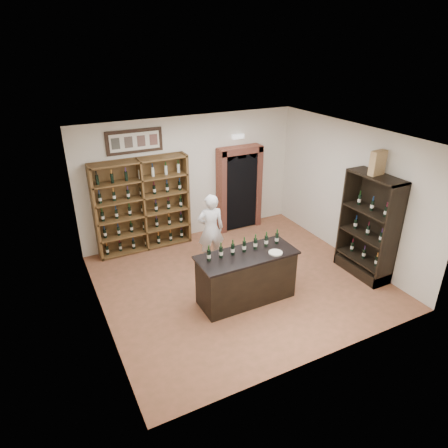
{
  "coord_description": "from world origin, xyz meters",
  "views": [
    {
      "loc": [
        -3.47,
        -6.1,
        4.62
      ],
      "look_at": [
        -0.21,
        0.3,
        1.24
      ],
      "focal_mm": 32.0,
      "sensor_mm": 36.0,
      "label": 1
    }
  ],
  "objects_px": {
    "shopkeeper": "(211,229)",
    "tasting_counter": "(246,277)",
    "wine_shelf": "(142,205)",
    "counter_bottle_0": "(209,255)",
    "side_cabinet": "(367,241)",
    "wine_crate": "(378,163)"
  },
  "relations": [
    {
      "from": "wine_shelf",
      "to": "shopkeeper",
      "type": "distance_m",
      "value": 1.77
    },
    {
      "from": "counter_bottle_0",
      "to": "shopkeeper",
      "type": "xyz_separation_m",
      "value": [
        0.73,
        1.48,
        -0.3
      ]
    },
    {
      "from": "counter_bottle_0",
      "to": "wine_crate",
      "type": "xyz_separation_m",
      "value": [
        3.4,
        -0.37,
        1.33
      ]
    },
    {
      "from": "wine_shelf",
      "to": "counter_bottle_0",
      "type": "distance_m",
      "value": 2.85
    },
    {
      "from": "wine_crate",
      "to": "shopkeeper",
      "type": "bearing_deg",
      "value": 139.74
    },
    {
      "from": "tasting_counter",
      "to": "counter_bottle_0",
      "type": "relative_size",
      "value": 6.27
    },
    {
      "from": "tasting_counter",
      "to": "shopkeeper",
      "type": "relative_size",
      "value": 1.16
    },
    {
      "from": "side_cabinet",
      "to": "counter_bottle_0",
      "type": "bearing_deg",
      "value": 173.27
    },
    {
      "from": "wine_shelf",
      "to": "side_cabinet",
      "type": "relative_size",
      "value": 1.0
    },
    {
      "from": "tasting_counter",
      "to": "shopkeeper",
      "type": "bearing_deg",
      "value": 89.55
    },
    {
      "from": "tasting_counter",
      "to": "side_cabinet",
      "type": "relative_size",
      "value": 0.85
    },
    {
      "from": "wine_shelf",
      "to": "side_cabinet",
      "type": "distance_m",
      "value": 5.02
    },
    {
      "from": "counter_bottle_0",
      "to": "tasting_counter",
      "type": "bearing_deg",
      "value": -8.41
    },
    {
      "from": "side_cabinet",
      "to": "wine_crate",
      "type": "height_order",
      "value": "wine_crate"
    },
    {
      "from": "shopkeeper",
      "to": "side_cabinet",
      "type": "bearing_deg",
      "value": 156.2
    },
    {
      "from": "counter_bottle_0",
      "to": "shopkeeper",
      "type": "height_order",
      "value": "shopkeeper"
    },
    {
      "from": "wine_shelf",
      "to": "tasting_counter",
      "type": "xyz_separation_m",
      "value": [
        1.1,
        -2.93,
        -0.61
      ]
    },
    {
      "from": "shopkeeper",
      "to": "tasting_counter",
      "type": "bearing_deg",
      "value": 100.63
    },
    {
      "from": "tasting_counter",
      "to": "side_cabinet",
      "type": "height_order",
      "value": "side_cabinet"
    },
    {
      "from": "wine_shelf",
      "to": "counter_bottle_0",
      "type": "relative_size",
      "value": 7.33
    },
    {
      "from": "wine_crate",
      "to": "counter_bottle_0",
      "type": "bearing_deg",
      "value": 168.31
    },
    {
      "from": "wine_shelf",
      "to": "shopkeeper",
      "type": "bearing_deg",
      "value": -50.35
    }
  ]
}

